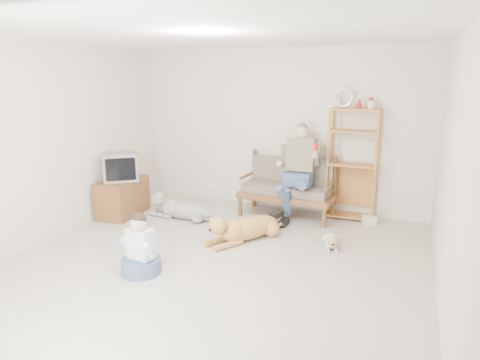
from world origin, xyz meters
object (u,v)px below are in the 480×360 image
at_px(tv_stand, 122,197).
at_px(etagere, 352,163).
at_px(golden_retriever, 243,228).
at_px(loveseat, 288,186).

bearing_deg(tv_stand, etagere, 14.97).
height_order(etagere, golden_retriever, etagere).
xyz_separation_m(loveseat, golden_retriever, (-0.26, -1.34, -0.31)).
height_order(loveseat, tv_stand, loveseat).
xyz_separation_m(tv_stand, golden_retriever, (2.27, -0.31, -0.12)).
distance_m(etagere, golden_retriever, 2.10).
relative_size(etagere, golden_retriever, 1.60).
bearing_deg(tv_stand, golden_retriever, -12.01).
bearing_deg(etagere, tv_stand, -160.71).
relative_size(loveseat, golden_retriever, 1.19).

